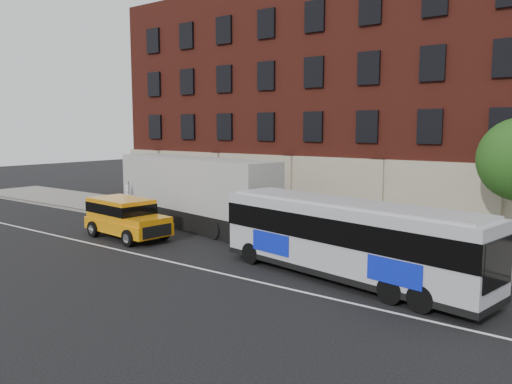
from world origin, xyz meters
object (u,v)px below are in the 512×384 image
Objects in this scene: sign_pole at (128,197)px; city_bus at (347,237)px; yellow_suv at (125,216)px; shipping_container at (194,193)px.

sign_pole is 0.22× the size of city_bus.
sign_pole is at bearing 168.82° from city_bus.
yellow_suv is 0.44× the size of shipping_container.
sign_pole is at bearing -172.09° from shipping_container.
yellow_suv is at bearing -102.01° from shipping_container.
sign_pole is 0.20× the size of shipping_container.
city_bus is 12.85m from shipping_container.
city_bus is at bearing 1.03° from yellow_suv.
shipping_container reaches higher than sign_pole.
shipping_container is at bearing 7.91° from sign_pole.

